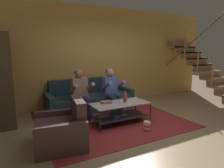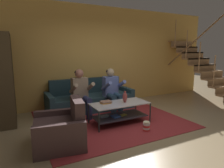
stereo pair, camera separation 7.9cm
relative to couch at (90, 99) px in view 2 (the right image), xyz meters
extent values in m
plane|color=#957F5C|center=(0.48, -1.92, -0.28)|extent=(16.80, 16.80, 0.00)
cube|color=tan|center=(0.48, 0.54, 1.17)|extent=(8.40, 0.12, 2.90)
cube|color=tan|center=(3.71, -1.40, 0.28)|extent=(1.03, 0.26, 0.04)
cube|color=tan|center=(3.71, -1.13, 0.48)|extent=(1.03, 0.26, 0.04)
cube|color=#9B734C|center=(3.71, -1.25, 0.40)|extent=(1.03, 0.02, 0.19)
cube|color=tan|center=(3.71, -0.87, 0.67)|extent=(1.03, 0.26, 0.04)
cube|color=#9B734C|center=(3.71, -0.99, 0.60)|extent=(1.03, 0.02, 0.19)
cube|color=tan|center=(3.71, -0.61, 0.87)|extent=(1.03, 0.26, 0.04)
cube|color=#9B734C|center=(3.71, -0.73, 0.79)|extent=(1.03, 0.02, 0.19)
cube|color=tan|center=(3.71, -0.35, 1.06)|extent=(1.03, 0.26, 0.04)
cube|color=#9B734C|center=(3.71, -0.47, 0.98)|extent=(1.03, 0.02, 0.19)
cube|color=tan|center=(3.71, -0.09, 1.26)|extent=(1.03, 0.26, 0.04)
cube|color=#9B734C|center=(3.71, -0.21, 1.18)|extent=(1.03, 0.02, 0.19)
cube|color=tan|center=(3.71, 0.17, 1.45)|extent=(1.03, 0.26, 0.04)
cube|color=#9B734C|center=(3.71, 0.05, 1.37)|extent=(1.03, 0.02, 0.19)
cube|color=tan|center=(3.71, 0.44, 1.64)|extent=(1.03, 0.26, 0.04)
cube|color=#9B734C|center=(3.71, 0.32, 1.57)|extent=(1.03, 0.02, 0.19)
cylinder|color=tan|center=(3.23, -1.40, 0.75)|extent=(0.04, 0.04, 0.90)
cylinder|color=tan|center=(3.23, -0.87, 1.14)|extent=(0.04, 0.04, 0.90)
cylinder|color=tan|center=(3.23, -0.35, 1.53)|extent=(0.04, 0.04, 0.90)
cylinder|color=tan|center=(3.23, 0.17, 1.92)|extent=(0.04, 0.04, 0.90)
cylinder|color=olive|center=(3.23, -0.74, 1.69)|extent=(0.05, 2.39, 1.79)
cube|color=#253F48|center=(0.00, -0.05, -0.07)|extent=(2.07, 0.87, 0.42)
cube|color=#1F353D|center=(0.00, 0.29, 0.35)|extent=(2.07, 0.18, 0.42)
cube|color=#253F48|center=(-1.10, -0.05, -0.01)|extent=(0.13, 0.87, 0.54)
cube|color=#253F48|center=(1.10, -0.05, -0.01)|extent=(0.13, 0.87, 0.54)
cylinder|color=navy|center=(-0.53, -0.79, -0.07)|extent=(0.14, 0.14, 0.42)
cylinder|color=navy|center=(-0.33, -0.79, -0.07)|extent=(0.14, 0.14, 0.42)
cylinder|color=navy|center=(-0.53, -0.62, 0.18)|extent=(0.14, 0.42, 0.14)
cylinder|color=navy|center=(-0.33, -0.62, 0.18)|extent=(0.14, 0.42, 0.14)
cube|color=gray|center=(-0.43, -0.41, 0.41)|extent=(0.38, 0.22, 0.55)
cylinder|color=gray|center=(-0.63, -0.59, 0.47)|extent=(0.09, 0.49, 0.31)
cylinder|color=gray|center=(-0.22, -0.59, 0.47)|extent=(0.09, 0.49, 0.31)
sphere|color=#9D6253|center=(-0.43, -0.41, 0.79)|extent=(0.21, 0.21, 0.21)
ellipsoid|color=black|center=(-0.43, -0.39, 0.82)|extent=(0.21, 0.21, 0.13)
cylinder|color=navy|center=(0.33, -0.79, -0.07)|extent=(0.14, 0.14, 0.42)
cylinder|color=navy|center=(0.53, -0.79, -0.07)|extent=(0.14, 0.14, 0.42)
cylinder|color=navy|center=(0.33, -0.62, 0.18)|extent=(0.14, 0.42, 0.14)
cylinder|color=navy|center=(0.53, -0.62, 0.18)|extent=(0.14, 0.42, 0.14)
cube|color=#5B6BAC|center=(0.43, -0.41, 0.40)|extent=(0.38, 0.22, 0.53)
cylinder|color=#5B6BAC|center=(0.22, -0.59, 0.45)|extent=(0.09, 0.49, 0.31)
cylinder|color=#5B6BAC|center=(0.63, -0.59, 0.45)|extent=(0.09, 0.49, 0.31)
sphere|color=tan|center=(0.43, -0.41, 0.77)|extent=(0.21, 0.21, 0.21)
ellipsoid|color=black|center=(0.43, -0.39, 0.80)|extent=(0.21, 0.21, 0.13)
cube|color=#BAB9BF|center=(0.20, -1.31, 0.18)|extent=(1.30, 0.60, 0.02)
cube|color=#33303B|center=(0.20, -1.31, -0.12)|extent=(1.19, 0.55, 0.02)
cylinder|color=#263533|center=(-0.44, -1.60, -0.05)|extent=(0.03, 0.03, 0.46)
cylinder|color=#263533|center=(0.83, -1.60, -0.05)|extent=(0.03, 0.03, 0.46)
cylinder|color=#263533|center=(-0.44, -1.02, -0.05)|extent=(0.03, 0.03, 0.46)
cylinder|color=#263533|center=(0.83, -1.02, -0.05)|extent=(0.03, 0.03, 0.46)
cube|color=#739CB3|center=(-0.15, -1.24, -0.09)|extent=(0.21, 0.11, 0.03)
cube|color=blue|center=(0.08, -1.35, -0.09)|extent=(0.19, 0.18, 0.03)
cube|color=#B3B645|center=(0.28, -1.33, -0.10)|extent=(0.19, 0.15, 0.02)
cube|color=maroon|center=(0.10, -0.78, -0.27)|extent=(3.20, 3.26, 0.01)
cube|color=#914C4D|center=(0.10, -0.78, -0.27)|extent=(1.76, 1.79, 0.00)
ellipsoid|color=#953937|center=(0.33, -1.32, 0.30)|extent=(0.11, 0.11, 0.24)
cylinder|color=#953937|center=(0.33, -1.32, 0.42)|extent=(0.05, 0.05, 0.05)
cube|color=orange|center=(-0.09, -1.19, 0.20)|extent=(0.22, 0.15, 0.02)
cube|color=#926856|center=(-0.08, -1.18, 0.22)|extent=(0.24, 0.18, 0.03)
cube|color=#463723|center=(-2.05, -0.62, 0.72)|extent=(0.35, 0.03, 1.99)
cube|color=#463723|center=(-2.02, 0.33, 0.72)|extent=(0.35, 0.03, 1.99)
cube|color=#463723|center=(-2.03, -0.14, -0.27)|extent=(0.38, 0.93, 0.02)
cube|color=#463723|center=(-2.03, -0.14, 0.12)|extent=(0.38, 0.93, 0.02)
cube|color=#463723|center=(-2.03, -0.14, 0.52)|extent=(0.38, 0.93, 0.02)
cube|color=#463723|center=(-2.03, -0.14, 0.92)|extent=(0.38, 0.93, 0.02)
cube|color=#463723|center=(-2.03, -0.14, 1.31)|extent=(0.38, 0.93, 0.02)
cube|color=#463723|center=(-2.03, -0.14, 1.70)|extent=(0.38, 0.93, 0.02)
cube|color=#3C854F|center=(-2.04, -0.57, -0.12)|extent=(0.29, 0.06, 0.27)
cube|color=#399044|center=(-2.04, -0.52, -0.13)|extent=(0.29, 0.04, 0.25)
cube|color=gold|center=(-2.04, -0.48, -0.15)|extent=(0.30, 0.05, 0.22)
cube|color=#6997AE|center=(-2.02, -0.43, -0.12)|extent=(0.27, 0.05, 0.28)
cube|color=gold|center=(-2.00, -0.37, -0.10)|extent=(0.23, 0.06, 0.32)
cube|color=red|center=(-2.02, -0.33, -0.15)|extent=(0.26, 0.04, 0.21)
cube|color=#3C8B42|center=(-2.00, -0.28, -0.12)|extent=(0.24, 0.04, 0.27)
cube|color=gold|center=(-2.02, -0.23, -0.16)|extent=(0.29, 0.06, 0.20)
cube|color=#365FB5|center=(-2.00, -0.19, -0.11)|extent=(0.24, 0.04, 0.29)
cube|color=#997750|center=(-2.00, -0.14, -0.15)|extent=(0.23, 0.06, 0.21)
cube|color=gold|center=(-2.01, -0.07, -0.16)|extent=(0.26, 0.06, 0.20)
cube|color=silver|center=(-1.99, -0.02, -0.13)|extent=(0.23, 0.04, 0.25)
cube|color=#ABAB3D|center=(-2.02, 0.02, -0.11)|extent=(0.30, 0.06, 0.30)
cube|color=teal|center=(-2.00, 0.07, -0.12)|extent=(0.25, 0.04, 0.28)
cube|color=teal|center=(-2.02, 0.12, -0.09)|extent=(0.29, 0.06, 0.33)
cube|color=#453031|center=(-1.26, -1.77, -0.06)|extent=(0.91, 0.78, 0.43)
cube|color=#453031|center=(-0.94, -1.82, 0.34)|extent=(0.26, 0.68, 0.37)
cube|color=#453031|center=(-1.20, -1.38, -0.01)|extent=(0.82, 0.24, 0.53)
cube|color=#453031|center=(-1.32, -2.15, -0.01)|extent=(0.82, 0.24, 0.53)
cylinder|color=red|center=(0.46, -1.96, -0.26)|extent=(0.14, 0.14, 0.04)
cylinder|color=white|center=(0.46, -1.96, -0.21)|extent=(0.14, 0.14, 0.04)
cylinder|color=red|center=(0.46, -1.96, -0.17)|extent=(0.14, 0.14, 0.04)
cylinder|color=white|center=(0.46, -1.96, -0.13)|extent=(0.14, 0.14, 0.04)
ellipsoid|color=beige|center=(0.46, -1.96, -0.09)|extent=(0.14, 0.14, 0.05)
camera|label=1|loc=(-2.01, -5.02, 1.36)|focal=32.00mm
camera|label=2|loc=(-1.94, -5.05, 1.36)|focal=32.00mm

